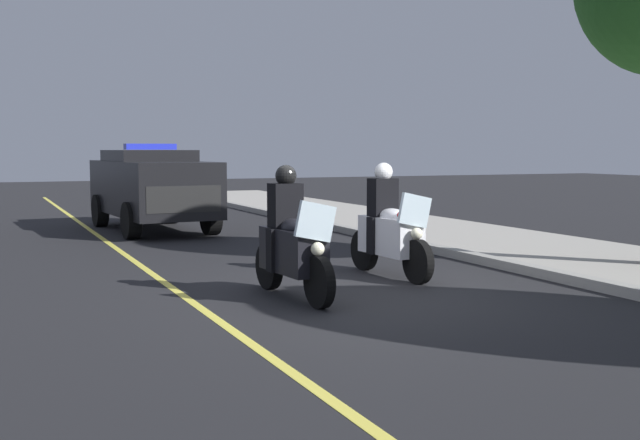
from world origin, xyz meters
The scene contains 6 objects.
ground_plane centered at (0.00, 0.00, 0.00)m, with size 80.00×80.00×0.00m, color black.
curb_strip centered at (0.00, 3.22, 0.07)m, with size 48.00×0.24×0.15m, color #9E9B93.
lane_stripe_center centered at (0.00, -2.10, 0.00)m, with size 48.00×0.12×0.01m, color #E0D14C.
police_motorcycle_lead_left centered at (-0.21, -0.84, 0.70)m, with size 2.14×0.61×1.72m.
police_motorcycle_lead_right centered at (-1.23, 1.14, 0.70)m, with size 2.14×0.61×1.72m.
police_suv centered at (-9.43, -0.75, 1.07)m, with size 5.02×2.34×2.05m.
Camera 1 is at (9.15, -4.53, 1.92)m, focal length 44.15 mm.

